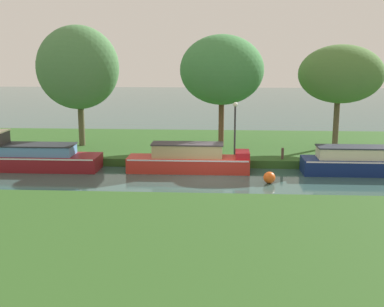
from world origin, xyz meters
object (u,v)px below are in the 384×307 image
Objects in this scene: maroon_narrowboat at (22,157)px; channel_buoy at (269,178)px; willow_tree_left at (78,68)px; willow_tree_centre at (222,70)px; willow_tree_right at (341,74)px; lamp_post at (235,122)px; red_barge at (190,160)px; mooring_post_near at (283,154)px; navy_cruiser at (371,162)px.

maroon_narrowboat reaches higher than channel_buoy.
willow_tree_left is 8.15m from willow_tree_centre.
willow_tree_right is 2.04× the size of lamp_post.
willow_tree_centre is at bearing 70.02° from red_barge.
mooring_post_near is (11.30, -2.92, -4.22)m from willow_tree_left.
willow_tree_left reaches higher than mooring_post_near.
maroon_narrowboat is 11.63m from willow_tree_centre.
lamp_post is (8.86, -2.31, -2.71)m from willow_tree_left.
willow_tree_centre is 6.59m from willow_tree_right.
mooring_post_near is (4.69, 1.28, 0.10)m from red_barge.
willow_tree_centre is 2.23× the size of lamp_post.
mooring_post_near is at bearing 5.57° from maroon_narrowboat.
navy_cruiser is 0.98× the size of willow_tree_left.
willow_tree_left is at bearing -179.91° from willow_tree_centre.
navy_cruiser is at bearing -81.36° from willow_tree_right.
lamp_post is (-5.87, -2.49, -2.37)m from willow_tree_right.
red_barge is 0.88× the size of navy_cruiser.
lamp_post is 5.32× the size of channel_buoy.
channel_buoy is at bearing -70.83° from willow_tree_centre.
navy_cruiser is at bearing -0.00° from red_barge.
willow_tree_left is 11.81× the size of mooring_post_near.
maroon_narrowboat is 17.60m from willow_tree_right.
red_barge is 0.87× the size of willow_tree_left.
channel_buoy is (-5.06, -2.09, -0.32)m from navy_cruiser.
navy_cruiser is 2.37× the size of lamp_post.
lamp_post is at bearing 40.04° from red_barge.
red_barge is at bearing 0.00° from maroon_narrowboat.
willow_tree_right is at bearing 0.69° from willow_tree_left.
lamp_post is (10.71, 1.89, 1.59)m from maroon_narrowboat.
willow_tree_centre reaches higher than maroon_narrowboat.
red_barge is 2.10× the size of lamp_post.
navy_cruiser is 6.99m from lamp_post.
willow_tree_right reaches higher than maroon_narrowboat.
lamp_post is (2.25, 1.89, 1.61)m from red_barge.
maroon_narrowboat is 1.35× the size of willow_tree_right.
red_barge is at bearing -164.71° from mooring_post_near.
willow_tree_left reaches higher than lamp_post.
red_barge is 11.15× the size of channel_buoy.
willow_tree_right reaches higher than mooring_post_near.
willow_tree_right reaches higher than lamp_post.
willow_tree_left is (1.85, 4.20, 4.30)m from maroon_narrowboat.
willow_tree_centre is (10.00, 4.21, 4.19)m from maroon_narrowboat.
willow_tree_right is 6.03m from mooring_post_near.
willow_tree_right is at bearing 1.43° from willow_tree_centre.
willow_tree_right is at bearing 14.79° from maroon_narrowboat.
navy_cruiser is 5.96m from willow_tree_right.
maroon_narrowboat is 2.76× the size of lamp_post.
red_barge reaches higher than mooring_post_near.
willow_tree_centre reaches higher than lamp_post.
maroon_narrowboat is 17.25m from navy_cruiser.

